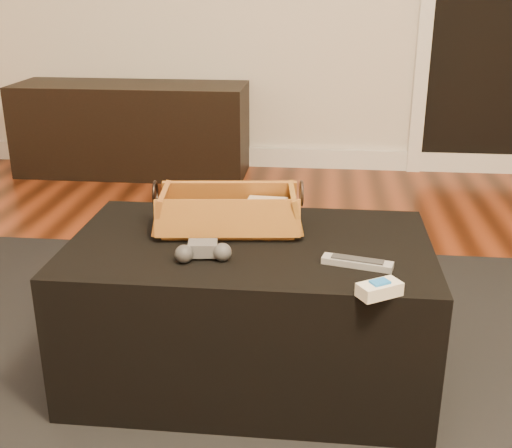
# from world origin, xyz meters

# --- Properties ---
(baseboard) EXTENTS (5.00, 0.04, 0.12)m
(baseboard) POSITION_xyz_m (0.00, 2.73, 0.06)
(baseboard) COLOR white
(baseboard) RESTS_ON floor
(media_cabinet) EXTENTS (1.38, 0.45, 0.54)m
(media_cabinet) POSITION_xyz_m (-0.86, 2.51, 0.27)
(media_cabinet) COLOR black
(media_cabinet) RESTS_ON floor
(area_rug) EXTENTS (2.60, 2.00, 0.01)m
(area_rug) POSITION_xyz_m (0.10, 0.37, 0.01)
(area_rug) COLOR black
(area_rug) RESTS_ON floor
(ottoman) EXTENTS (1.00, 0.60, 0.42)m
(ottoman) POSITION_xyz_m (0.10, 0.42, 0.22)
(ottoman) COLOR black
(ottoman) RESTS_ON area_rug
(tv_remote) EXTENTS (0.23, 0.10, 0.02)m
(tv_remote) POSITION_xyz_m (0.01, 0.49, 0.46)
(tv_remote) COLOR black
(tv_remote) RESTS_ON wicker_basket
(cloth_bundle) EXTENTS (0.12, 0.09, 0.06)m
(cloth_bundle) POSITION_xyz_m (0.13, 0.55, 0.48)
(cloth_bundle) COLOR tan
(cloth_bundle) RESTS_ON wicker_basket
(wicker_basket) EXTENTS (0.44, 0.26, 0.15)m
(wicker_basket) POSITION_xyz_m (0.02, 0.51, 0.48)
(wicker_basket) COLOR #A05624
(wicker_basket) RESTS_ON ottoman
(game_controller) EXTENTS (0.15, 0.10, 0.05)m
(game_controller) POSITION_xyz_m (-0.01, 0.28, 0.46)
(game_controller) COLOR #454548
(game_controller) RESTS_ON ottoman
(silver_remote) EXTENTS (0.18, 0.08, 0.02)m
(silver_remote) POSITION_xyz_m (0.39, 0.29, 0.44)
(silver_remote) COLOR #95989C
(silver_remote) RESTS_ON ottoman
(cream_gadget) EXTENTS (0.11, 0.10, 0.04)m
(cream_gadget) POSITION_xyz_m (0.43, 0.12, 0.45)
(cream_gadget) COLOR beige
(cream_gadget) RESTS_ON ottoman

